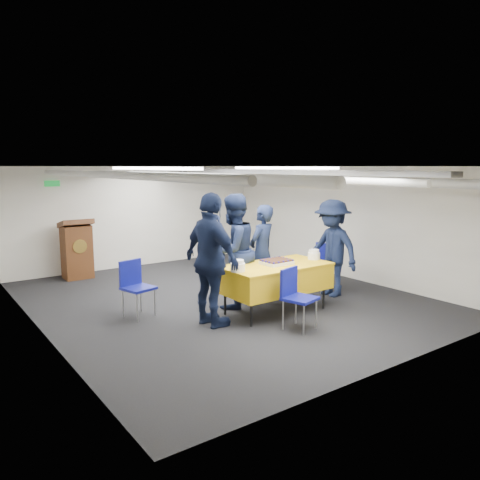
{
  "coord_description": "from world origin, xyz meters",
  "views": [
    {
      "loc": [
        -4.42,
        -6.62,
        2.3
      ],
      "look_at": [
        0.21,
        -0.2,
        1.05
      ],
      "focal_mm": 35.0,
      "sensor_mm": 36.0,
      "label": 1
    }
  ],
  "objects_px": {
    "sheet_cake": "(277,262)",
    "sailor_a": "(262,252)",
    "sailor_b": "(233,251)",
    "chair_near": "(295,292)",
    "podium": "(77,249)",
    "sailor_d": "(332,248)",
    "serving_table": "(276,277)",
    "chair_right": "(322,262)",
    "sailor_c": "(212,260)",
    "chair_left": "(135,282)"
  },
  "relations": [
    {
      "from": "sheet_cake",
      "to": "sailor_a",
      "type": "height_order",
      "value": "sailor_a"
    },
    {
      "from": "sailor_b",
      "to": "chair_near",
      "type": "bearing_deg",
      "value": 83.21
    },
    {
      "from": "podium",
      "to": "sailor_d",
      "type": "xyz_separation_m",
      "value": [
        3.29,
        -3.99,
        0.25
      ]
    },
    {
      "from": "serving_table",
      "to": "chair_right",
      "type": "height_order",
      "value": "chair_right"
    },
    {
      "from": "chair_near",
      "to": "sailor_c",
      "type": "bearing_deg",
      "value": 138.96
    },
    {
      "from": "sheet_cake",
      "to": "sailor_d",
      "type": "bearing_deg",
      "value": 5.85
    },
    {
      "from": "serving_table",
      "to": "chair_near",
      "type": "relative_size",
      "value": 1.98
    },
    {
      "from": "sheet_cake",
      "to": "chair_near",
      "type": "relative_size",
      "value": 0.53
    },
    {
      "from": "sailor_b",
      "to": "sailor_d",
      "type": "bearing_deg",
      "value": 153.85
    },
    {
      "from": "sailor_b",
      "to": "podium",
      "type": "bearing_deg",
      "value": -79.16
    },
    {
      "from": "chair_right",
      "to": "chair_near",
      "type": "bearing_deg",
      "value": -145.1
    },
    {
      "from": "sailor_c",
      "to": "sailor_d",
      "type": "distance_m",
      "value": 2.61
    },
    {
      "from": "podium",
      "to": "sailor_a",
      "type": "xyz_separation_m",
      "value": [
        2.14,
        -3.45,
        0.21
      ]
    },
    {
      "from": "sheet_cake",
      "to": "sailor_c",
      "type": "relative_size",
      "value": 0.24
    },
    {
      "from": "sailor_b",
      "to": "sailor_d",
      "type": "distance_m",
      "value": 1.88
    },
    {
      "from": "sailor_b",
      "to": "sailor_c",
      "type": "relative_size",
      "value": 0.96
    },
    {
      "from": "podium",
      "to": "sailor_b",
      "type": "relative_size",
      "value": 0.67
    },
    {
      "from": "chair_right",
      "to": "sailor_a",
      "type": "relative_size",
      "value": 0.53
    },
    {
      "from": "serving_table",
      "to": "sailor_b",
      "type": "bearing_deg",
      "value": 122.58
    },
    {
      "from": "chair_near",
      "to": "chair_left",
      "type": "distance_m",
      "value": 2.47
    },
    {
      "from": "chair_near",
      "to": "sailor_b",
      "type": "relative_size",
      "value": 0.47
    },
    {
      "from": "serving_table",
      "to": "sailor_a",
      "type": "height_order",
      "value": "sailor_a"
    },
    {
      "from": "chair_left",
      "to": "sailor_c",
      "type": "xyz_separation_m",
      "value": [
        0.72,
        -1.08,
        0.44
      ]
    },
    {
      "from": "podium",
      "to": "chair_near",
      "type": "distance_m",
      "value": 5.14
    },
    {
      "from": "sailor_a",
      "to": "sailor_d",
      "type": "distance_m",
      "value": 1.28
    },
    {
      "from": "chair_left",
      "to": "sheet_cake",
      "type": "bearing_deg",
      "value": -30.23
    },
    {
      "from": "serving_table",
      "to": "sailor_d",
      "type": "bearing_deg",
      "value": 5.96
    },
    {
      "from": "sheet_cake",
      "to": "chair_right",
      "type": "relative_size",
      "value": 0.53
    },
    {
      "from": "serving_table",
      "to": "podium",
      "type": "xyz_separation_m",
      "value": [
        -1.86,
        4.14,
        0.05
      ]
    },
    {
      "from": "serving_table",
      "to": "sailor_d",
      "type": "relative_size",
      "value": 1.0
    },
    {
      "from": "chair_near",
      "to": "sailor_a",
      "type": "xyz_separation_m",
      "value": [
        0.54,
        1.45,
        0.3
      ]
    },
    {
      "from": "serving_table",
      "to": "chair_near",
      "type": "distance_m",
      "value": 0.8
    },
    {
      "from": "podium",
      "to": "serving_table",
      "type": "bearing_deg",
      "value": -65.76
    },
    {
      "from": "chair_right",
      "to": "sailor_a",
      "type": "distance_m",
      "value": 1.36
    },
    {
      "from": "sheet_cake",
      "to": "sailor_d",
      "type": "xyz_separation_m",
      "value": [
        1.41,
        0.14,
        0.05
      ]
    },
    {
      "from": "chair_near",
      "to": "sailor_d",
      "type": "height_order",
      "value": "sailor_d"
    },
    {
      "from": "serving_table",
      "to": "sailor_c",
      "type": "height_order",
      "value": "sailor_c"
    },
    {
      "from": "serving_table",
      "to": "sailor_a",
      "type": "xyz_separation_m",
      "value": [
        0.27,
        0.7,
        0.27
      ]
    },
    {
      "from": "serving_table",
      "to": "podium",
      "type": "height_order",
      "value": "podium"
    },
    {
      "from": "chair_right",
      "to": "sailor_c",
      "type": "relative_size",
      "value": 0.45
    },
    {
      "from": "sailor_c",
      "to": "sailor_a",
      "type": "bearing_deg",
      "value": -69.84
    },
    {
      "from": "chair_near",
      "to": "sailor_b",
      "type": "bearing_deg",
      "value": 95.03
    },
    {
      "from": "serving_table",
      "to": "sheet_cake",
      "type": "relative_size",
      "value": 3.72
    },
    {
      "from": "chair_right",
      "to": "chair_left",
      "type": "height_order",
      "value": "same"
    },
    {
      "from": "serving_table",
      "to": "sailor_c",
      "type": "xyz_separation_m",
      "value": [
        -1.18,
        0.04,
        0.41
      ]
    },
    {
      "from": "sailor_a",
      "to": "sailor_d",
      "type": "bearing_deg",
      "value": 135.35
    },
    {
      "from": "podium",
      "to": "chair_left",
      "type": "bearing_deg",
      "value": -90.52
    },
    {
      "from": "sheet_cake",
      "to": "sailor_b",
      "type": "distance_m",
      "value": 0.75
    },
    {
      "from": "podium",
      "to": "chair_right",
      "type": "bearing_deg",
      "value": -46.15
    },
    {
      "from": "chair_left",
      "to": "chair_right",
      "type": "bearing_deg",
      "value": -9.33
    }
  ]
}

